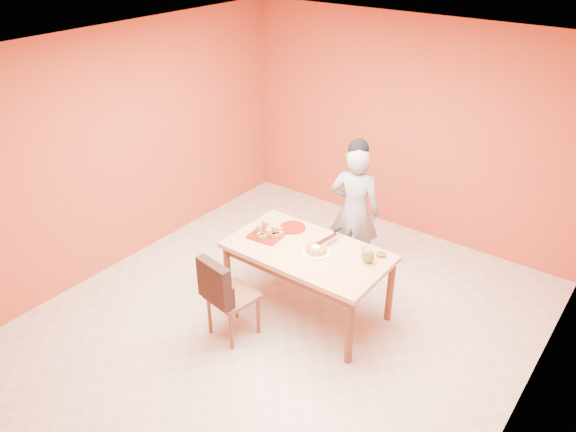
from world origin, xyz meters
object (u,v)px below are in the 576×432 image
Objects in this scene: dining_chair at (231,295)px; magenta_glass at (365,252)px; dining_table at (308,257)px; pastry_platter at (267,234)px; red_dinner_plate at (293,228)px; egg_ornament at (368,255)px; sponge_cake at (316,249)px; checker_tin at (381,255)px; person at (355,211)px.

dining_chair reaches higher than magenta_glass.
pastry_platter is (-0.49, -0.03, 0.10)m from dining_table.
dining_table is 5.78× the size of red_dinner_plate.
pastry_platter is 1.09m from egg_ornament.
dining_table is 4.92× the size of pastry_platter.
egg_ornament is at bearing 14.40° from dining_table.
checker_tin is (0.54, 0.32, -0.02)m from sponge_cake.
magenta_glass reaches higher than pastry_platter.
dining_table is 0.58m from magenta_glass.
checker_tin reaches higher than red_dinner_plate.
sponge_cake reaches higher than red_dinner_plate.
dining_chair is at bearing -122.43° from sponge_cake.
person is at bearing 97.55° from sponge_cake.
person reaches higher than dining_table.
egg_ornament reaches higher than pastry_platter.
sponge_cake is at bearing 66.38° from dining_chair.
checker_tin is (1.00, 0.08, 0.01)m from red_dinner_plate.
person reaches higher than pastry_platter.
dining_table is at bearing 75.14° from person.
red_dinner_plate is 1.78× the size of egg_ornament.
red_dinner_plate is at bearing 146.58° from dining_table.
magenta_glass is 0.16m from checker_tin.
person is at bearing 87.21° from dining_chair.
dining_table is at bearing -157.69° from magenta_glass.
red_dinner_plate is (-0.37, 0.24, 0.10)m from dining_table.
sponge_cake is (0.47, 0.74, 0.32)m from dining_chair.
person is at bearing 64.38° from red_dinner_plate.
egg_ornament is at bearing 51.34° from dining_chair.
dining_table is 0.46m from red_dinner_plate.
egg_ornament is 0.09m from magenta_glass.
red_dinner_plate is at bearing 65.94° from pastry_platter.
person reaches higher than red_dinner_plate.
sponge_cake is 0.63m from checker_tin.
pastry_platter is at bearing -160.30° from egg_ornament.
red_dinner_plate is 0.89m from magenta_glass.
egg_ornament is at bearing -5.65° from red_dinner_plate.
sponge_cake is 0.48m from magenta_glass.
dining_table is 0.95m from person.
dining_table is 0.72m from checker_tin.
person reaches higher than checker_tin.
dining_chair is at bearing 61.50° from person.
sponge_cake is 1.89× the size of magenta_glass.
person is at bearing 64.81° from pastry_platter.
person is (-0.03, 0.95, 0.10)m from dining_table.
red_dinner_plate is at bearing 152.71° from sponge_cake.
sponge_cake is at bearing -27.29° from red_dinner_plate.
egg_ornament is at bearing 9.39° from pastry_platter.
red_dinner_plate is at bearing -175.42° from checker_tin.
egg_ornament reaches higher than red_dinner_plate.
checker_tin is at bearing 17.40° from pastry_platter.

